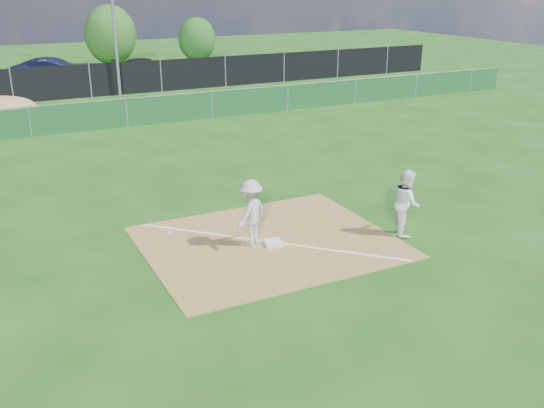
{
  "coord_description": "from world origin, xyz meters",
  "views": [
    {
      "loc": [
        -6.09,
        -11.32,
        6.14
      ],
      "look_at": [
        0.1,
        1.0,
        1.0
      ],
      "focal_mm": 40.0,
      "sensor_mm": 36.0,
      "label": 1
    }
  ],
  "objects_px": {
    "light_pole": "(114,21)",
    "runner": "(406,202)",
    "car_mid": "(53,72)",
    "first_base": "(273,242)",
    "car_left": "(0,80)",
    "play_at_first": "(251,213)",
    "tree_right": "(197,39)",
    "tree_mid": "(110,35)",
    "car_right": "(147,68)"
  },
  "relations": [
    {
      "from": "car_left",
      "to": "car_right",
      "type": "xyz_separation_m",
      "value": [
        8.99,
        1.31,
        -0.06
      ]
    },
    {
      "from": "runner",
      "to": "tree_mid",
      "type": "bearing_deg",
      "value": 24.23
    },
    {
      "from": "first_base",
      "to": "car_left",
      "type": "bearing_deg",
      "value": 99.48
    },
    {
      "from": "car_left",
      "to": "tree_mid",
      "type": "xyz_separation_m",
      "value": [
        8.26,
        7.93,
        1.58
      ]
    },
    {
      "from": "first_base",
      "to": "car_right",
      "type": "height_order",
      "value": "car_right"
    },
    {
      "from": "tree_mid",
      "to": "car_right",
      "type": "bearing_deg",
      "value": -83.66
    },
    {
      "from": "light_pole",
      "to": "car_left",
      "type": "bearing_deg",
      "value": 143.27
    },
    {
      "from": "car_left",
      "to": "tree_right",
      "type": "distance_m",
      "value": 16.48
    },
    {
      "from": "play_at_first",
      "to": "light_pole",
      "type": "bearing_deg",
      "value": 84.87
    },
    {
      "from": "play_at_first",
      "to": "car_mid",
      "type": "distance_m",
      "value": 26.94
    },
    {
      "from": "first_base",
      "to": "tree_right",
      "type": "height_order",
      "value": "tree_right"
    },
    {
      "from": "runner",
      "to": "car_left",
      "type": "xyz_separation_m",
      "value": [
        -7.71,
        27.11,
        -0.15
      ]
    },
    {
      "from": "car_left",
      "to": "play_at_first",
      "type": "bearing_deg",
      "value": -160.11
    },
    {
      "from": "light_pole",
      "to": "first_base",
      "type": "distance_m",
      "value": 22.29
    },
    {
      "from": "tree_right",
      "to": "car_right",
      "type": "bearing_deg",
      "value": -133.74
    },
    {
      "from": "play_at_first",
      "to": "car_right",
      "type": "bearing_deg",
      "value": 79.44
    },
    {
      "from": "play_at_first",
      "to": "tree_right",
      "type": "relative_size",
      "value": 0.81
    },
    {
      "from": "light_pole",
      "to": "runner",
      "type": "relative_size",
      "value": 4.71
    },
    {
      "from": "car_mid",
      "to": "tree_right",
      "type": "distance_m",
      "value": 13.33
    },
    {
      "from": "light_pole",
      "to": "car_left",
      "type": "xyz_separation_m",
      "value": [
        -5.84,
        4.36,
        -3.3
      ]
    },
    {
      "from": "light_pole",
      "to": "tree_mid",
      "type": "height_order",
      "value": "light_pole"
    },
    {
      "from": "car_mid",
      "to": "tree_mid",
      "type": "relative_size",
      "value": 1.11
    },
    {
      "from": "play_at_first",
      "to": "car_mid",
      "type": "bearing_deg",
      "value": 91.79
    },
    {
      "from": "light_pole",
      "to": "runner",
      "type": "bearing_deg",
      "value": -85.3
    },
    {
      "from": "car_right",
      "to": "runner",
      "type": "bearing_deg",
      "value": -177.31
    },
    {
      "from": "light_pole",
      "to": "tree_right",
      "type": "xyz_separation_m",
      "value": [
        8.89,
        11.67,
        -2.25
      ]
    },
    {
      "from": "runner",
      "to": "car_mid",
      "type": "xyz_separation_m",
      "value": [
        -4.65,
        28.05,
        -0.03
      ]
    },
    {
      "from": "car_right",
      "to": "tree_right",
      "type": "bearing_deg",
      "value": -38.47
    },
    {
      "from": "car_left",
      "to": "car_mid",
      "type": "bearing_deg",
      "value": -61.64
    },
    {
      "from": "car_left",
      "to": "car_mid",
      "type": "distance_m",
      "value": 3.2
    },
    {
      "from": "car_right",
      "to": "tree_right",
      "type": "distance_m",
      "value": 8.37
    },
    {
      "from": "first_base",
      "to": "car_mid",
      "type": "xyz_separation_m",
      "value": [
        -1.32,
        27.18,
        0.76
      ]
    },
    {
      "from": "runner",
      "to": "first_base",
      "type": "bearing_deg",
      "value": 100.57
    },
    {
      "from": "light_pole",
      "to": "play_at_first",
      "type": "distance_m",
      "value": 21.94
    },
    {
      "from": "car_left",
      "to": "tree_mid",
      "type": "relative_size",
      "value": 0.91
    },
    {
      "from": "runner",
      "to": "car_mid",
      "type": "height_order",
      "value": "runner"
    },
    {
      "from": "first_base",
      "to": "runner",
      "type": "distance_m",
      "value": 3.53
    },
    {
      "from": "play_at_first",
      "to": "runner",
      "type": "distance_m",
      "value": 3.97
    },
    {
      "from": "light_pole",
      "to": "car_right",
      "type": "relative_size",
      "value": 1.84
    },
    {
      "from": "runner",
      "to": "car_right",
      "type": "distance_m",
      "value": 28.46
    },
    {
      "from": "first_base",
      "to": "runner",
      "type": "height_order",
      "value": "runner"
    },
    {
      "from": "runner",
      "to": "car_left",
      "type": "height_order",
      "value": "runner"
    },
    {
      "from": "light_pole",
      "to": "car_left",
      "type": "height_order",
      "value": "light_pole"
    },
    {
      "from": "light_pole",
      "to": "car_mid",
      "type": "bearing_deg",
      "value": 117.71
    },
    {
      "from": "tree_mid",
      "to": "light_pole",
      "type": "bearing_deg",
      "value": -101.11
    },
    {
      "from": "first_base",
      "to": "tree_right",
      "type": "distance_m",
      "value": 35.16
    },
    {
      "from": "tree_right",
      "to": "play_at_first",
      "type": "bearing_deg",
      "value": -108.01
    },
    {
      "from": "runner",
      "to": "tree_mid",
      "type": "height_order",
      "value": "tree_mid"
    },
    {
      "from": "play_at_first",
      "to": "runner",
      "type": "xyz_separation_m",
      "value": [
        3.81,
        -1.12,
        0.01
      ]
    },
    {
      "from": "runner",
      "to": "car_mid",
      "type": "distance_m",
      "value": 28.43
    }
  ]
}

